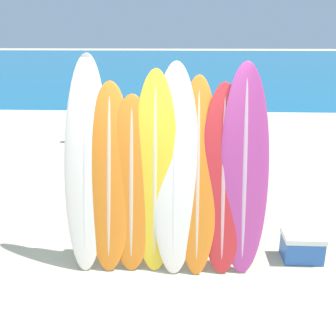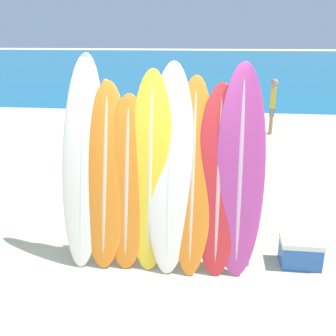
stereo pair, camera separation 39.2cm
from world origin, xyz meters
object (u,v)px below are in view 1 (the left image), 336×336
object	(u,v)px
surfboard_slot_6	(223,179)
person_mid_beach	(255,103)
surfboard_slot_7	(245,169)
cooler_box	(302,246)
surfboard_slot_1	(109,177)
surfboard_slot_5	(198,175)
surfboard_slot_0	(86,163)
surfboard_slot_3	(155,172)
person_near_water	(91,108)
surfboard_slot_2	(132,184)
surfboard_slot_4	(175,168)
surfboard_rack	(165,224)

from	to	relation	value
surfboard_slot_6	person_mid_beach	distance (m)	7.30
surfboard_slot_7	cooler_box	distance (m)	1.34
surfboard_slot_1	surfboard_slot_5	distance (m)	1.07
surfboard_slot_0	surfboard_slot_5	world-z (taller)	surfboard_slot_0
surfboard_slot_3	person_near_water	xyz separation A→B (m)	(-2.17, 5.78, -0.29)
surfboard_slot_1	person_near_water	distance (m)	6.02
surfboard_slot_0	surfboard_slot_2	distance (m)	0.61
surfboard_slot_4	person_mid_beach	distance (m)	7.43
surfboard_slot_2	cooler_box	xyz separation A→B (m)	(2.16, 0.12, -0.87)
surfboard_slot_0	surfboard_slot_5	bearing A→B (deg)	-1.05
surfboard_rack	cooler_box	distance (m)	1.80
surfboard_rack	surfboard_slot_1	size ratio (longest dim) A/B	1.00
surfboard_rack	surfboard_slot_1	bearing A→B (deg)	179.01
surfboard_slot_7	cooler_box	xyz separation A→B (m)	(0.81, 0.08, -1.06)
surfboard_rack	person_near_water	xyz separation A→B (m)	(-2.28, 5.81, 0.39)
surfboard_slot_3	surfboard_slot_6	xyz separation A→B (m)	(0.82, -0.00, -0.08)
surfboard_slot_7	person_near_water	xyz separation A→B (m)	(-3.23, 5.77, -0.33)
surfboard_slot_1	surfboard_slot_0	bearing A→B (deg)	169.80
surfboard_slot_5	cooler_box	size ratio (longest dim) A/B	4.61
surfboard_slot_7	person_near_water	size ratio (longest dim) A/B	1.49
surfboard_slot_0	surfboard_slot_1	xyz separation A→B (m)	(0.29, -0.05, -0.16)
surfboard_slot_3	person_mid_beach	world-z (taller)	surfboard_slot_3
surfboard_slot_2	person_near_water	xyz separation A→B (m)	(-1.88, 5.82, -0.15)
surfboard_slot_2	surfboard_slot_7	distance (m)	1.36
surfboard_slot_0	surfboard_slot_7	world-z (taller)	surfboard_slot_0
surfboard_slot_4	surfboard_slot_6	distance (m)	0.59
surfboard_slot_0	person_near_water	distance (m)	5.91
surfboard_slot_0	surfboard_slot_7	distance (m)	1.91
surfboard_rack	person_mid_beach	xyz separation A→B (m)	(2.23, 7.16, 0.35)
surfboard_slot_2	surfboard_slot_7	world-z (taller)	surfboard_slot_7
surfboard_slot_4	surfboard_slot_6	bearing A→B (deg)	-2.58
surfboard_slot_0	person_near_water	xyz separation A→B (m)	(-1.32, 5.75, -0.38)
surfboard_slot_0	surfboard_slot_1	size ratio (longest dim) A/B	1.14
surfboard_slot_2	person_near_water	bearing A→B (deg)	107.92
surfboard_slot_3	surfboard_slot_6	bearing A→B (deg)	-0.31
person_mid_beach	surfboard_slot_7	bearing A→B (deg)	-1.71
surfboard_slot_3	person_mid_beach	distance (m)	7.52
surfboard_slot_1	surfboard_slot_6	world-z (taller)	surfboard_slot_1
surfboard_slot_3	surfboard_slot_5	xyz separation A→B (m)	(0.51, 0.01, -0.04)
person_near_water	surfboard_slot_6	bearing A→B (deg)	141.07
person_near_water	surfboard_slot_4	bearing A→B (deg)	136.44
person_mid_beach	cooler_box	bearing A→B (deg)	4.67
surfboard_slot_0	person_near_water	world-z (taller)	surfboard_slot_0
surfboard_rack	surfboard_slot_6	bearing A→B (deg)	1.94
surfboard_slot_1	surfboard_slot_6	size ratio (longest dim) A/B	1.00
surfboard_slot_2	surfboard_slot_6	world-z (taller)	surfboard_slot_6
surfboard_slot_2	surfboard_slot_5	distance (m)	0.81
surfboard_slot_1	cooler_box	distance (m)	2.61
surfboard_rack	surfboard_slot_6	world-z (taller)	surfboard_slot_6
surfboard_rack	surfboard_slot_6	size ratio (longest dim) A/B	1.00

